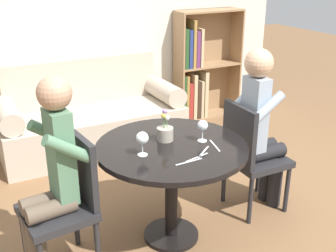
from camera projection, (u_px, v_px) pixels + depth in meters
name	position (u px, v px, depth m)	size (l,w,h in m)	color
ground_plane	(171.00, 236.00, 3.10)	(16.00, 16.00, 0.00)	brown
back_wall	(72.00, 15.00, 4.43)	(5.20, 0.05, 2.70)	beige
round_table	(171.00, 162.00, 2.87)	(1.03, 1.03, 0.74)	black
couch	(91.00, 119.00, 4.47)	(1.88, 0.80, 0.92)	#B7A893
bookshelf_right	(198.00, 71.00, 5.22)	(0.85, 0.28, 1.33)	#93704C
chair_left	(67.00, 200.00, 2.64)	(0.46, 0.46, 0.90)	#232326
chair_right	(250.00, 153.00, 3.26)	(0.43, 0.43, 0.90)	#232326
person_left	(51.00, 176.00, 2.52)	(0.44, 0.37, 1.30)	brown
person_right	(261.00, 126.00, 3.22)	(0.42, 0.35, 1.31)	black
wine_glass_left	(142.00, 139.00, 2.64)	(0.08, 0.08, 0.16)	white
wine_glass_right	(203.00, 126.00, 2.84)	(0.07, 0.07, 0.15)	white
flower_vase	(165.00, 132.00, 2.88)	(0.11, 0.11, 0.23)	#9E9384
knife_left_setting	(189.00, 162.00, 2.59)	(0.19, 0.02, 0.00)	silver
fork_left_setting	(203.00, 152.00, 2.72)	(0.16, 0.13, 0.00)	silver
knife_right_setting	(197.00, 157.00, 2.65)	(0.19, 0.05, 0.00)	silver
fork_right_setting	(215.00, 146.00, 2.81)	(0.06, 0.19, 0.00)	silver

